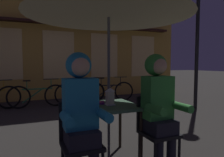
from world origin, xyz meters
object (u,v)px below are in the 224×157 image
at_px(cafe_table, 109,112).
at_px(bicycle_fifth, 109,91).
at_px(person_right_hooded, 159,100).
at_px(chair_right, 155,127).
at_px(bicycle_third, 38,96).
at_px(street_lamp, 198,12).
at_px(book, 97,103).
at_px(chair_left, 80,138).
at_px(lantern, 110,96).
at_px(bicycle_fourth, 81,93).
at_px(patio_umbrella, 109,2).
at_px(person_left_hooded, 81,106).

relative_size(cafe_table, bicycle_fifth, 0.45).
relative_size(cafe_table, person_right_hooded, 0.53).
bearing_deg(chair_right, bicycle_third, 105.89).
bearing_deg(cafe_table, street_lamp, 29.36).
bearing_deg(bicycle_fifth, street_lamp, -46.90).
height_order(bicycle_third, book, bicycle_third).
xyz_separation_m(chair_left, chair_right, (0.96, 0.00, 0.00)).
xyz_separation_m(lantern, bicycle_fourth, (0.59, 3.97, -0.51)).
xyz_separation_m(street_lamp, bicycle_third, (-4.19, 1.88, -2.37)).
distance_m(person_right_hooded, bicycle_fourth, 4.42).
bearing_deg(lantern, patio_umbrella, 132.31).
bearing_deg(chair_right, patio_umbrella, 142.45).
bearing_deg(book, person_right_hooded, -26.55).
bearing_deg(bicycle_fourth, cafe_table, -98.69).
bearing_deg(chair_left, person_left_hooded, -90.00).
bearing_deg(bicycle_fourth, lantern, -98.51).
bearing_deg(person_right_hooded, street_lamp, 38.48).
distance_m(person_right_hooded, bicycle_third, 4.45).
xyz_separation_m(chair_right, person_left_hooded, (-0.96, -0.06, 0.36)).
relative_size(patio_umbrella, street_lamp, 0.60).
bearing_deg(chair_right, bicycle_fifth, 75.42).
height_order(chair_left, book, chair_left).
height_order(street_lamp, bicycle_fifth, street_lamp).
bearing_deg(bicycle_third, bicycle_fourth, 5.36).
bearing_deg(bicycle_third, chair_left, -86.77).
xyz_separation_m(person_left_hooded, bicycle_third, (-0.24, 4.26, -0.50)).
xyz_separation_m(street_lamp, bicycle_fourth, (-2.87, 2.00, -2.37)).
bearing_deg(bicycle_fourth, patio_umbrella, -98.69).
relative_size(chair_left, person_right_hooded, 0.62).
distance_m(lantern, street_lamp, 4.40).
bearing_deg(person_left_hooded, bicycle_fourth, 76.10).
xyz_separation_m(lantern, person_left_hooded, (-0.49, -0.41, -0.01)).
bearing_deg(cafe_table, patio_umbrella, 0.00).
distance_m(patio_umbrella, lantern, 1.20).
bearing_deg(patio_umbrella, chair_left, -142.45).
distance_m(chair_right, bicycle_fifth, 4.47).
height_order(person_left_hooded, street_lamp, street_lamp).
height_order(chair_right, bicycle_fourth, chair_right).
bearing_deg(patio_umbrella, bicycle_fourth, 81.31).
bearing_deg(person_right_hooded, chair_left, 176.61).
distance_m(person_left_hooded, bicycle_fourth, 4.55).
relative_size(lantern, bicycle_fourth, 0.14).
relative_size(chair_left, bicycle_fifth, 0.53).
bearing_deg(chair_right, book, 140.53).
bearing_deg(book, bicycle_fifth, 81.70).
xyz_separation_m(patio_umbrella, chair_right, (0.48, -0.37, -1.57)).
distance_m(cafe_table, bicycle_third, 3.91).
relative_size(lantern, bicycle_third, 0.14).
xyz_separation_m(lantern, bicycle_fifth, (1.59, 3.97, -0.51)).
height_order(lantern, chair_left, lantern).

